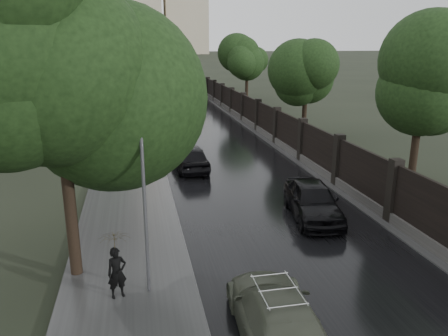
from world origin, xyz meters
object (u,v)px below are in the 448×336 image
tree_left_near (56,70)px  car_right_near (313,200)px  volga_sedan (277,317)px  traffic_light (150,105)px  hatchback_left (190,157)px  tree_right_b (306,73)px  tree_right_c (247,63)px  tree_left_far (103,66)px  pedestrian_umbrella (115,246)px  tree_right_a (422,92)px  lamp_post (145,210)px

tree_left_near → car_right_near: 11.23m
car_right_near → volga_sedan: bearing=-110.9°
traffic_light → hatchback_left: (1.76, -10.59, -1.63)m
tree_right_b → volga_sedan: (-9.90, -23.23, -4.25)m
hatchback_left → car_right_near: size_ratio=0.97×
car_right_near → tree_right_c: bearing=87.8°
tree_left_near → tree_right_c: tree_left_near is taller
tree_left_near → hatchback_left: bearing=66.1°
tree_left_far → pedestrian_umbrella: (1.73, -28.65, -3.51)m
tree_right_b → pedestrian_umbrella: (-13.77, -20.65, -3.22)m
tree_right_c → pedestrian_umbrella: bearing=-109.6°
tree_right_a → car_right_near: 7.46m
tree_right_b → traffic_light: size_ratio=1.75×
tree_right_c → hatchback_left: tree_right_c is taller
tree_left_near → tree_right_a: (15.10, 5.00, -1.47)m
lamp_post → car_right_near: 8.59m
lamp_post → traffic_light: 23.52m
tree_left_far → traffic_light: tree_left_far is taller
tree_right_c → lamp_post: (-12.90, -38.50, -2.28)m
tree_left_far → tree_right_a: tree_left_far is taller
tree_right_a → tree_right_b: (0.00, 14.00, 0.00)m
tree_left_near → hatchback_left: 13.70m
lamp_post → traffic_light: lamp_post is taller
tree_left_near → lamp_post: tree_left_near is taller
tree_right_a → tree_right_b: same height
tree_right_a → lamp_post: (-12.90, -6.50, -2.28)m
tree_right_b → tree_right_c: (0.00, 18.00, 0.00)m
lamp_post → car_right_near: bearing=33.4°
tree_right_c → pedestrian_umbrella: size_ratio=2.97×
tree_right_a → hatchback_left: 12.62m
tree_right_b → car_right_near: size_ratio=1.52×
tree_right_a → car_right_near: (-5.90, -1.89, -4.16)m
tree_right_a → tree_right_b: bearing=90.0°
lamp_post → volga_sedan: bearing=-42.3°
tree_left_near → car_right_near: (9.20, 3.11, -5.63)m
tree_left_near → tree_right_c: 39.99m
tree_left_far → volga_sedan: bearing=-79.8°
tree_right_b → volga_sedan: size_ratio=1.45×
car_right_near → tree_right_a: bearing=25.4°
tree_right_a → pedestrian_umbrella: (-13.77, -6.65, -3.22)m
tree_right_b → traffic_light: tree_right_b is taller
tree_right_a → tree_right_c: same height
hatchback_left → tree_left_near: bearing=63.0°
tree_right_a → hatchback_left: tree_right_a is taller
volga_sedan → tree_left_far: bearing=-76.5°
tree_right_b → tree_right_a: bearing=-90.0°
tree_right_b → car_right_near: tree_right_b is taller
lamp_post → car_right_near: (7.00, 4.61, -1.89)m
tree_right_a → pedestrian_umbrella: 15.63m
tree_left_far → lamp_post: (2.60, -28.50, -2.57)m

